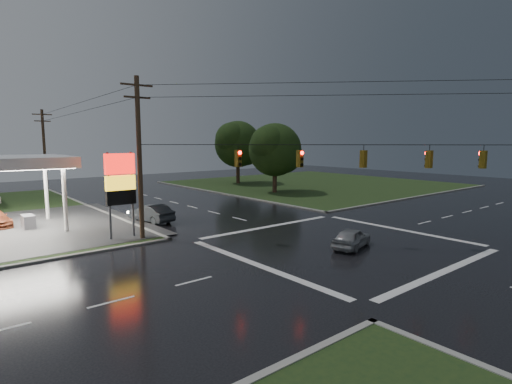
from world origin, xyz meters
TOP-DOWN VIEW (x-y plane):
  - ground at (0.00, 0.00)m, footprint 120.00×120.00m
  - grass_ne at (26.00, 26.00)m, footprint 36.00×36.00m
  - pylon_sign at (-10.50, 10.50)m, footprint 2.00×0.35m
  - utility_pole_nw at (-9.50, 9.50)m, footprint 2.20×0.32m
  - utility_pole_n at (-9.50, 38.00)m, footprint 2.20×0.32m
  - traffic_signals at (0.02, -0.02)m, footprint 26.87×26.87m
  - tree_ne_near at (14.14, 21.99)m, footprint 7.99×6.80m
  - tree_ne_far at (17.15, 33.99)m, footprint 8.46×7.20m
  - car_north at (-6.49, 14.62)m, footprint 2.38×4.76m
  - car_crossing at (-0.13, -1.05)m, footprint 4.02×2.54m

SIDE VIEW (x-z plane):
  - ground at x=0.00m, z-range 0.00..0.00m
  - grass_ne at x=26.00m, z-range 0.00..0.08m
  - car_crossing at x=-0.13m, z-range 0.00..1.28m
  - car_north at x=-6.49m, z-range 0.00..1.50m
  - pylon_sign at x=-10.50m, z-range 1.01..7.01m
  - utility_pole_n at x=-9.50m, z-range 0.22..10.72m
  - tree_ne_near at x=14.14m, z-range 1.07..10.05m
  - utility_pole_nw at x=-9.50m, z-range 0.22..11.22m
  - tree_ne_far at x=17.15m, z-range 1.28..11.08m
  - traffic_signals at x=0.02m, z-range 5.75..7.22m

